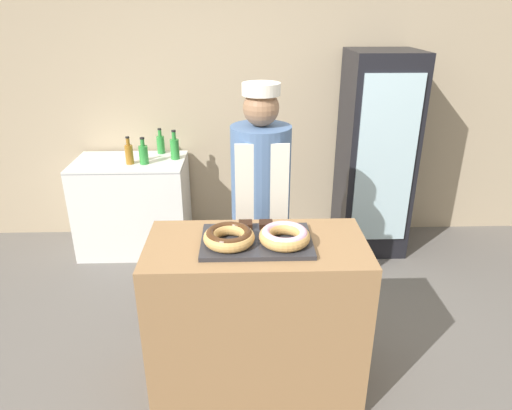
# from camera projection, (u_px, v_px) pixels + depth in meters

# --- Properties ---
(ground_plane) EXTENTS (14.00, 14.00, 0.00)m
(ground_plane) POSITION_uv_depth(u_px,v_px,m) (256.00, 380.00, 2.84)
(ground_plane) COLOR #66605B
(wall_back) EXTENTS (8.00, 0.06, 2.70)m
(wall_back) POSITION_uv_depth(u_px,v_px,m) (249.00, 99.00, 4.25)
(wall_back) COLOR tan
(wall_back) RESTS_ON ground_plane
(display_counter) EXTENTS (1.20, 0.59, 0.97)m
(display_counter) POSITION_uv_depth(u_px,v_px,m) (257.00, 317.00, 2.65)
(display_counter) COLOR #997047
(display_counter) RESTS_ON ground_plane
(serving_tray) EXTENTS (0.59, 0.39, 0.02)m
(serving_tray) POSITION_uv_depth(u_px,v_px,m) (257.00, 241.00, 2.45)
(serving_tray) COLOR #2D2D33
(serving_tray) RESTS_ON display_counter
(donut_chocolate_glaze) EXTENTS (0.27, 0.27, 0.08)m
(donut_chocolate_glaze) POSITION_uv_depth(u_px,v_px,m) (229.00, 236.00, 2.38)
(donut_chocolate_glaze) COLOR tan
(donut_chocolate_glaze) RESTS_ON serving_tray
(donut_light_glaze) EXTENTS (0.27, 0.27, 0.08)m
(donut_light_glaze) POSITION_uv_depth(u_px,v_px,m) (285.00, 235.00, 2.39)
(donut_light_glaze) COLOR tan
(donut_light_glaze) RESTS_ON serving_tray
(brownie_back_left) EXTENTS (0.08, 0.08, 0.03)m
(brownie_back_left) POSITION_uv_depth(u_px,v_px,m) (246.00, 225.00, 2.57)
(brownie_back_left) COLOR black
(brownie_back_left) RESTS_ON serving_tray
(brownie_back_right) EXTENTS (0.08, 0.08, 0.03)m
(brownie_back_right) POSITION_uv_depth(u_px,v_px,m) (266.00, 224.00, 2.57)
(brownie_back_right) COLOR black
(brownie_back_right) RESTS_ON serving_tray
(baker_person) EXTENTS (0.39, 0.39, 1.72)m
(baker_person) POSITION_uv_depth(u_px,v_px,m) (261.00, 207.00, 3.06)
(baker_person) COLOR #4C4C51
(baker_person) RESTS_ON ground_plane
(beverage_fridge) EXTENTS (0.59, 0.64, 1.81)m
(beverage_fridge) POSITION_uv_depth(u_px,v_px,m) (375.00, 155.00, 4.12)
(beverage_fridge) COLOR black
(beverage_fridge) RESTS_ON ground_plane
(chest_freezer) EXTENTS (0.99, 0.61, 0.87)m
(chest_freezer) POSITION_uv_depth(u_px,v_px,m) (134.00, 205.00, 4.25)
(chest_freezer) COLOR white
(chest_freezer) RESTS_ON ground_plane
(bottle_green) EXTENTS (0.07, 0.07, 0.24)m
(bottle_green) POSITION_uv_depth(u_px,v_px,m) (161.00, 144.00, 4.25)
(bottle_green) COLOR #2D8C38
(bottle_green) RESTS_ON chest_freezer
(bottle_amber) EXTENTS (0.07, 0.07, 0.24)m
(bottle_amber) POSITION_uv_depth(u_px,v_px,m) (129.00, 153.00, 3.96)
(bottle_amber) COLOR #99661E
(bottle_amber) RESTS_ON chest_freezer
(bottle_green_b) EXTENTS (0.08, 0.08, 0.24)m
(bottle_green_b) POSITION_uv_depth(u_px,v_px,m) (144.00, 154.00, 3.96)
(bottle_green_b) COLOR #2D8C38
(bottle_green_b) RESTS_ON chest_freezer
(bottle_green_b_b) EXTENTS (0.08, 0.08, 0.26)m
(bottle_green_b_b) POSITION_uv_depth(u_px,v_px,m) (175.00, 148.00, 4.09)
(bottle_green_b_b) COLOR #2D8C38
(bottle_green_b_b) RESTS_ON chest_freezer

